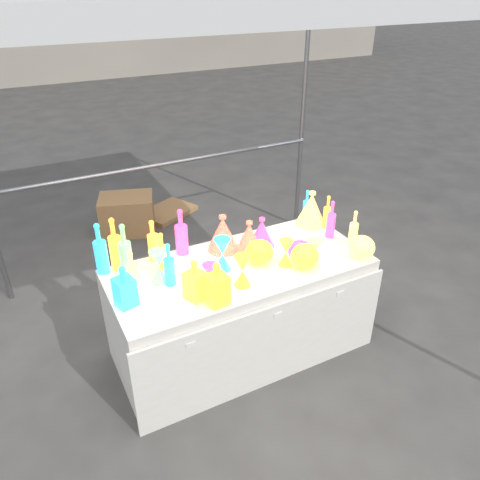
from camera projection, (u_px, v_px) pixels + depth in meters
name	position (u px, v px, depth m)	size (l,w,h in m)	color
ground	(240.00, 347.00, 3.59)	(80.00, 80.00, 0.00)	#5A5853
display_table	(241.00, 309.00, 3.40)	(1.84, 0.83, 0.75)	white
cardboard_box_closed	(127.00, 214.00, 5.12)	(0.57, 0.41, 0.41)	tan
cardboard_box_flat	(168.00, 212.00, 5.58)	(0.61, 0.44, 0.05)	tan
bottle_0	(153.00, 240.00, 3.22)	(0.08, 0.08, 0.31)	red
bottle_1	(100.00, 248.00, 3.06)	(0.09, 0.09, 0.37)	#1A9329
bottle_2	(115.00, 244.00, 3.09)	(0.08, 0.08, 0.39)	yellow
bottle_3	(181.00, 232.00, 3.27)	(0.09, 0.09, 0.35)	#1C51A5
bottle_4	(132.00, 272.00, 2.89)	(0.07, 0.07, 0.29)	#168C79
bottle_5	(125.00, 250.00, 3.03)	(0.08, 0.08, 0.38)	#B023A9
bottle_6	(162.00, 251.00, 3.12)	(0.07, 0.07, 0.27)	red
bottle_7	(169.00, 264.00, 2.95)	(0.07, 0.07, 0.30)	#1A9329
decanter_0	(195.00, 279.00, 2.83)	(0.11, 0.11, 0.27)	red
decanter_1	(217.00, 283.00, 2.78)	(0.12, 0.12, 0.29)	yellow
decanter_2	(124.00, 286.00, 2.77)	(0.11, 0.11, 0.28)	#1A9329
hourglass_0	(242.00, 271.00, 2.96)	(0.11, 0.11, 0.22)	yellow
hourglass_1	(210.00, 278.00, 2.91)	(0.10, 0.10, 0.20)	#1C51A5
hourglass_2	(314.00, 253.00, 3.17)	(0.10, 0.10, 0.20)	#168C79
hourglass_3	(159.00, 267.00, 2.99)	(0.12, 0.12, 0.23)	#B023A9
hourglass_4	(286.00, 253.00, 3.18)	(0.10, 0.10, 0.19)	red
hourglass_5	(223.00, 254.00, 3.12)	(0.12, 0.12, 0.23)	#1A9329
globe_0	(305.00, 258.00, 3.16)	(0.19, 0.19, 0.15)	red
globe_1	(362.00, 248.00, 3.27)	(0.18, 0.18, 0.15)	#168C79
globe_2	(260.00, 253.00, 3.21)	(0.19, 0.19, 0.15)	yellow
globe_3	(300.00, 252.00, 3.23)	(0.17, 0.17, 0.14)	#1C51A5
lampshade_0	(249.00, 237.00, 3.32)	(0.20, 0.20, 0.24)	yellow
lampshade_1	(223.00, 233.00, 3.34)	(0.23, 0.23, 0.27)	yellow
lampshade_2	(262.00, 232.00, 3.40)	(0.19, 0.19, 0.23)	#1C51A5
lampshade_3	(311.00, 208.00, 3.68)	(0.24, 0.24, 0.28)	#168C79
bottle_8	(307.00, 205.00, 3.75)	(0.06, 0.06, 0.26)	#1A9329
bottle_9	(327.00, 212.00, 3.63)	(0.06, 0.06, 0.27)	yellow
bottle_10	(331.00, 219.00, 3.50)	(0.07, 0.07, 0.30)	#1C51A5
bottle_11	(354.00, 228.00, 3.39)	(0.06, 0.06, 0.28)	#168C79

